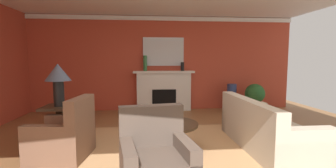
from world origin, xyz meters
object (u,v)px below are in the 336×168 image
Objects in this scene: vase_mantel_right at (182,67)px; vase_tall_corner at (232,98)px; potted_plant at (255,96)px; fireplace at (164,92)px; table_lamp at (58,77)px; coffee_table at (169,130)px; side_table at (60,123)px; armchair_near_window at (64,138)px; vase_mantel_left at (145,63)px; mantel_mirror at (163,52)px; sofa at (264,131)px; armchair_facing_fireplace at (156,164)px.

vase_mantel_right is 0.32× the size of vase_tall_corner.
fireplace is at bearing 168.33° from potted_plant.
table_lamp is 3.76m from vase_mantel_right.
coffee_table is 1.43× the size of side_table.
armchair_near_window is 1.17× the size of vase_tall_corner.
vase_mantel_right is 1.10m from vase_mantel_left.
mantel_mirror is at bearing 168.04° from vase_tall_corner.
fireplace is 1.80× the size of coffee_table.
mantel_mirror reaches higher than armchair_near_window.
vase_mantel_right is 0.31× the size of potted_plant.
sofa is 3.29m from armchair_near_window.
vase_tall_corner is (1.43, -0.25, -0.91)m from vase_mantel_right.
table_lamp is 1.66× the size of vase_mantel_left.
fireplace is 0.94m from vase_mantel_right.
armchair_facing_fireplace is at bearing -37.44° from armchair_near_window.
vase_mantel_left is 0.56× the size of vase_tall_corner.
vase_mantel_left is (-0.11, 4.36, 1.11)m from armchair_facing_fireplace.
sofa is at bearing -73.73° from vase_mantel_right.
coffee_table is (-0.16, -3.14, -0.23)m from fireplace.
coffee_table is 3.32m from vase_mantel_right.
potted_plant is at bearing -14.21° from mantel_mirror.
potted_plant is at bearing -8.78° from vase_mantel_left.
sofa is 3.95m from vase_mantel_left.
armchair_facing_fireplace is (-1.92, -1.16, 0.01)m from sofa.
side_table is at bearing 171.99° from sofa.
vase_mantel_right reaches higher than potted_plant.
potted_plant is at bearing 52.06° from armchair_facing_fireplace.
potted_plant is (4.39, 2.82, 0.19)m from armchair_near_window.
table_lamp reaches higher than fireplace.
table_lamp is at bearing -119.43° from vase_mantel_left.
fireplace is 1.02m from vase_mantel_left.
fireplace is at bearing 52.96° from side_table.
mantel_mirror is at bearing 62.46° from armchair_near_window.
armchair_facing_fireplace is (-0.44, -4.41, -0.26)m from fireplace.
vase_mantel_left is (-0.55, -0.05, 0.85)m from fireplace.
vase_mantel_left is at bearing 97.12° from coffee_table.
mantel_mirror is 3.95m from sofa.
side_table is 3.25m from vase_mantel_left.
sofa is at bearing -112.13° from potted_plant.
vase_mantel_right reaches higher than sofa.
potted_plant is at bearing 43.54° from coffee_table.
armchair_near_window is 5.22m from potted_plant.
fireplace is 6.97× the size of vase_mantel_right.
coffee_table is 1.20× the size of potted_plant.
coffee_table is at bearing 176.60° from sofa.
vase_mantel_left is 3.30m from potted_plant.
fireplace is 3.98× the size of vase_mantel_left.
vase_mantel_right is at bearing 54.44° from armchair_near_window.
vase_tall_corner is at bearing -5.64° from vase_mantel_left.
armchair_facing_fireplace is at bearing -88.49° from vase_mantel_left.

